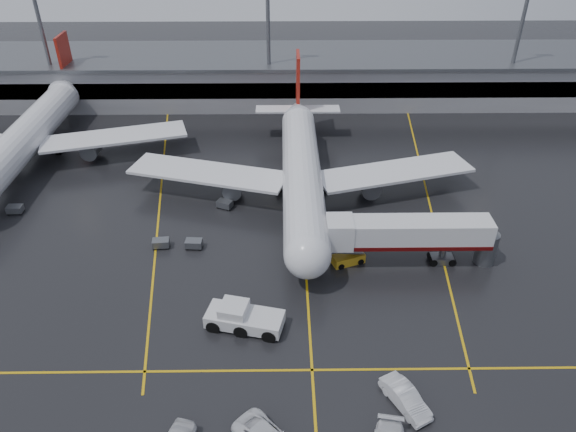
{
  "coord_description": "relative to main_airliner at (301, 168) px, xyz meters",
  "views": [
    {
      "loc": [
        -2.64,
        -55.77,
        39.33
      ],
      "look_at": [
        -2.0,
        -2.0,
        4.0
      ],
      "focal_mm": 33.54,
      "sensor_mm": 36.0,
      "label": 1
    }
  ],
  "objects": [
    {
      "name": "second_airliner",
      "position": [
        -42.0,
        12.0,
        0.0
      ],
      "size": [
        48.8,
        45.6,
        14.1
      ],
      "color": "silver",
      "rests_on": "ground"
    },
    {
      "name": "terminal",
      "position": [
        0.0,
        38.23,
        0.11
      ],
      "size": [
        122.0,
        19.0,
        8.6
      ],
      "color": "gray",
      "rests_on": "ground"
    },
    {
      "name": "ground",
      "position": [
        0.0,
        -9.7,
        -4.21
      ],
      "size": [
        220.0,
        220.0,
        0.0
      ],
      "primitive_type": "plane",
      "color": "black",
      "rests_on": "ground"
    },
    {
      "name": "baggage_cart_e",
      "position": [
        -38.51,
        -4.42,
        -3.58
      ],
      "size": [
        2.02,
        1.33,
        1.12
      ],
      "color": "#595B60",
      "rests_on": "ground"
    },
    {
      "name": "main_airliner",
      "position": [
        0.0,
        0.0,
        0.0
      ],
      "size": [
        48.8,
        45.6,
        14.1
      ],
      "color": "silver",
      "rests_on": "ground"
    },
    {
      "name": "belt_loader",
      "position": [
        5.01,
        -15.71,
        -3.62
      ],
      "size": [
        4.09,
        2.8,
        2.39
      ],
      "color": "gold",
      "rests_on": "ground"
    },
    {
      "name": "baggage_cart_b",
      "position": [
        -17.52,
        -12.37,
        -3.58
      ],
      "size": [
        2.12,
        1.49,
        1.12
      ],
      "color": "#595B60",
      "rests_on": "ground"
    },
    {
      "name": "baggage_cart_c",
      "position": [
        -10.5,
        -3.44,
        -3.58
      ],
      "size": [
        2.36,
        2.02,
        1.12
      ],
      "color": "#595B60",
      "rests_on": "ground"
    },
    {
      "name": "apron_line_stop",
      "position": [
        0.0,
        -31.7,
        -4.2
      ],
      "size": [
        60.0,
        0.25,
        0.02
      ],
      "primitive_type": "cube",
      "color": "gold",
      "rests_on": "ground"
    },
    {
      "name": "service_van_c",
      "position": [
        7.83,
        -35.58,
        -3.33
      ],
      "size": [
        4.14,
        5.56,
        1.75
      ],
      "primitive_type": "imported",
      "rotation": [
        0.0,
        0.0,
        0.49
      ],
      "color": "silver",
      "rests_on": "ground"
    },
    {
      "name": "light_mast_left",
      "position": [
        -45.0,
        32.3,
        10.27
      ],
      "size": [
        3.0,
        1.2,
        25.45
      ],
      "color": "#595B60",
      "rests_on": "ground"
    },
    {
      "name": "apron_line_right",
      "position": [
        18.0,
        0.3,
        -4.2
      ],
      "size": [
        7.57,
        69.64,
        0.02
      ],
      "primitive_type": "cube",
      "rotation": [
        0.0,
        0.0,
        -0.1
      ],
      "color": "gold",
      "rests_on": "ground"
    },
    {
      "name": "pushback_tractor",
      "position": [
        -6.74,
        -25.9,
        -3.11
      ],
      "size": [
        8.25,
        4.91,
        2.76
      ],
      "color": "silver",
      "rests_on": "ground"
    },
    {
      "name": "baggage_cart_a",
      "position": [
        -13.48,
        -12.53,
        -3.58
      ],
      "size": [
        2.08,
        1.43,
        1.12
      ],
      "color": "#595B60",
      "rests_on": "ground"
    },
    {
      "name": "apron_line_centre",
      "position": [
        0.0,
        -9.7,
        -4.2
      ],
      "size": [
        0.25,
        90.0,
        0.02
      ],
      "primitive_type": "cube",
      "color": "gold",
      "rests_on": "ground"
    },
    {
      "name": "jet_bridge",
      "position": [
        11.87,
        -15.7,
        -0.28
      ],
      "size": [
        19.9,
        3.4,
        6.05
      ],
      "color": "silver",
      "rests_on": "ground"
    },
    {
      "name": "apron_line_left",
      "position": [
        -20.0,
        0.3,
        -4.2
      ],
      "size": [
        9.99,
        69.35,
        0.02
      ],
      "primitive_type": "cube",
      "rotation": [
        0.0,
        0.0,
        0.14
      ],
      "color": "gold",
      "rests_on": "ground"
    },
    {
      "name": "light_mast_right",
      "position": [
        40.0,
        32.3,
        10.27
      ],
      "size": [
        3.0,
        1.2,
        25.45
      ],
      "color": "#595B60",
      "rests_on": "ground"
    },
    {
      "name": "light_mast_mid",
      "position": [
        -5.0,
        32.3,
        10.27
      ],
      "size": [
        3.0,
        1.2,
        25.45
      ],
      "color": "#595B60",
      "rests_on": "ground"
    }
  ]
}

